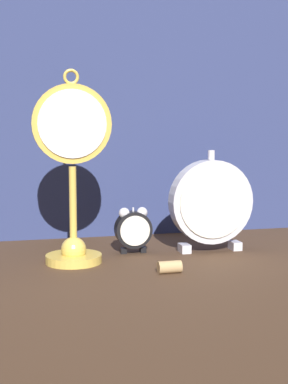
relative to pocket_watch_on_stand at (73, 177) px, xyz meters
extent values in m
plane|color=#422D1E|center=(0.14, -0.07, -0.17)|extent=(4.00, 4.00, 0.00)
cube|color=navy|center=(0.14, 0.25, 0.21)|extent=(1.49, 0.01, 0.76)
cylinder|color=gold|center=(0.00, 0.00, -0.16)|extent=(0.11, 0.11, 0.02)
sphere|color=gold|center=(0.00, 0.00, -0.14)|extent=(0.05, 0.05, 0.05)
cylinder|color=gold|center=(0.00, 0.00, -0.06)|extent=(0.01, 0.01, 0.17)
cylinder|color=gold|center=(0.00, 0.00, 0.10)|extent=(0.15, 0.02, 0.15)
cylinder|color=silver|center=(0.00, -0.01, 0.10)|extent=(0.13, 0.00, 0.13)
torus|color=gold|center=(0.00, 0.00, 0.19)|extent=(0.03, 0.01, 0.03)
cube|color=black|center=(0.11, 0.05, -0.16)|extent=(0.01, 0.01, 0.01)
cube|color=black|center=(0.15, 0.05, -0.16)|extent=(0.01, 0.01, 0.01)
cylinder|color=black|center=(0.13, 0.05, -0.12)|extent=(0.08, 0.03, 0.08)
cylinder|color=silver|center=(0.13, 0.04, -0.12)|extent=(0.06, 0.00, 0.06)
sphere|color=silver|center=(0.11, 0.05, -0.08)|extent=(0.02, 0.02, 0.02)
sphere|color=silver|center=(0.15, 0.05, -0.08)|extent=(0.02, 0.02, 0.02)
cylinder|color=silver|center=(0.13, 0.05, -0.08)|extent=(0.00, 0.00, 0.01)
cube|color=silver|center=(0.24, 0.03, -0.16)|extent=(0.02, 0.03, 0.02)
cube|color=silver|center=(0.35, 0.03, -0.16)|extent=(0.02, 0.03, 0.02)
cylinder|color=silver|center=(0.29, 0.03, -0.06)|extent=(0.18, 0.04, 0.18)
cylinder|color=silver|center=(0.29, 0.01, -0.06)|extent=(0.15, 0.00, 0.15)
cylinder|color=silver|center=(0.29, 0.03, 0.04)|extent=(0.01, 0.01, 0.02)
cylinder|color=tan|center=(0.16, -0.12, -0.15)|extent=(0.04, 0.02, 0.02)
camera|label=1|loc=(-0.12, -1.01, 0.08)|focal=50.00mm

